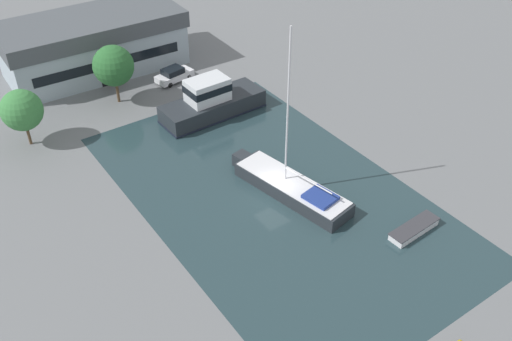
% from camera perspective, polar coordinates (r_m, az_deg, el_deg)
% --- Properties ---
extents(ground_plane, '(440.00, 440.00, 0.00)m').
position_cam_1_polar(ground_plane, '(47.97, 1.79, -2.48)').
color(ground_plane, slate).
extents(water_canal, '(20.44, 34.73, 0.01)m').
position_cam_1_polar(water_canal, '(47.97, 1.79, -2.48)').
color(water_canal, '#23383D').
rests_on(water_canal, ground).
extents(warehouse_building, '(20.32, 9.69, 6.31)m').
position_cam_1_polar(warehouse_building, '(68.70, -15.94, 12.11)').
color(warehouse_building, '#99A8B2').
rests_on(warehouse_building, ground).
extents(quay_tree_near_building, '(4.22, 4.22, 6.28)m').
position_cam_1_polar(quay_tree_near_building, '(60.73, -14.08, 10.13)').
color(quay_tree_near_building, brown).
rests_on(quay_tree_near_building, ground).
extents(quay_tree_by_water, '(3.85, 3.85, 5.60)m').
position_cam_1_polar(quay_tree_by_water, '(56.40, -22.39, 5.60)').
color(quay_tree_by_water, brown).
rests_on(quay_tree_by_water, ground).
extents(parked_car, '(4.54, 2.57, 1.62)m').
position_cam_1_polar(parked_car, '(65.20, -8.20, 9.47)').
color(parked_car, silver).
rests_on(parked_car, ground).
extents(sailboat_moored, '(4.86, 12.22, 14.69)m').
position_cam_1_polar(sailboat_moored, '(47.75, 3.49, -1.64)').
color(sailboat_moored, '#23282D').
rests_on(sailboat_moored, water_canal).
extents(motor_cruiser, '(10.89, 4.02, 4.12)m').
position_cam_1_polar(motor_cruiser, '(58.04, -4.50, 6.86)').
color(motor_cruiser, '#23282D').
rests_on(motor_cruiser, water_canal).
extents(small_dinghy, '(4.67, 1.61, 0.65)m').
position_cam_1_polar(small_dinghy, '(45.97, 15.51, -5.65)').
color(small_dinghy, silver).
rests_on(small_dinghy, water_canal).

